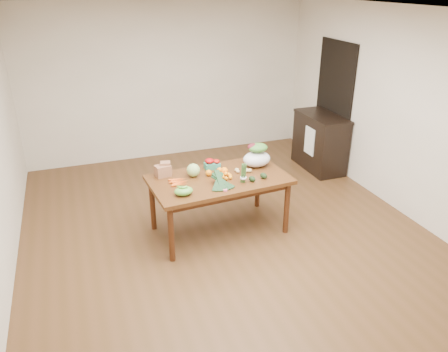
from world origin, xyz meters
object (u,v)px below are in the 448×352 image
object	(u,v)px
kale_bunch	(222,181)
asparagus_bundle	(243,173)
dining_table	(219,205)
mandarin_cluster	(226,175)
salad_bag	(257,156)
cabinet	(320,142)
paper_bag	(163,170)
cabbage	(193,170)

from	to	relation	value
kale_bunch	asparagus_bundle	xyz separation A→B (m)	(0.29, 0.04, 0.05)
dining_table	mandarin_cluster	bearing A→B (deg)	-18.95
salad_bag	mandarin_cluster	bearing A→B (deg)	-158.43
dining_table	mandarin_cluster	size ratio (longest dim) A/B	9.35
cabinet	kale_bunch	size ratio (longest dim) A/B	2.55
cabinet	paper_bag	distance (m)	3.13
cabinet	salad_bag	world-z (taller)	salad_bag
cabbage	asparagus_bundle	size ratio (longest dim) A/B	0.66
mandarin_cluster	salad_bag	bearing A→B (deg)	21.57
dining_table	mandarin_cluster	distance (m)	0.42
kale_bunch	salad_bag	world-z (taller)	salad_bag
kale_bunch	asparagus_bundle	distance (m)	0.30
kale_bunch	asparagus_bundle	size ratio (longest dim) A/B	1.60
dining_table	kale_bunch	size ratio (longest dim) A/B	4.21
cabinet	paper_bag	bearing A→B (deg)	-159.75
dining_table	salad_bag	size ratio (longest dim) A/B	4.61
mandarin_cluster	cabbage	bearing A→B (deg)	154.69
cabbage	asparagus_bundle	distance (m)	0.64
cabbage	asparagus_bundle	bearing A→B (deg)	-36.56
salad_bag	cabinet	bearing A→B (deg)	34.91
salad_bag	cabbage	bearing A→B (deg)	-178.37
paper_bag	salad_bag	size ratio (longest dim) A/B	0.67
kale_bunch	cabbage	bearing A→B (deg)	113.61
asparagus_bundle	paper_bag	bearing A→B (deg)	144.96
asparagus_bundle	salad_bag	world-z (taller)	salad_bag
kale_bunch	asparagus_bundle	bearing A→B (deg)	3.64
kale_bunch	salad_bag	bearing A→B (deg)	30.47
cabinet	dining_table	bearing A→B (deg)	-149.17
cabbage	asparagus_bundle	world-z (taller)	asparagus_bundle
mandarin_cluster	salad_bag	world-z (taller)	salad_bag
paper_bag	mandarin_cluster	xyz separation A→B (m)	(0.72, -0.31, -0.05)
paper_bag	cabbage	size ratio (longest dim) A/B	1.48
cabbage	kale_bunch	size ratio (longest dim) A/B	0.41
cabinet	kale_bunch	distance (m)	2.87
cabbage	salad_bag	size ratio (longest dim) A/B	0.45
cabinet	salad_bag	size ratio (longest dim) A/B	2.79
cabinet	salad_bag	bearing A→B (deg)	-145.09
mandarin_cluster	paper_bag	bearing A→B (deg)	156.85
asparagus_bundle	mandarin_cluster	bearing A→B (deg)	121.10
paper_bag	cabbage	bearing A→B (deg)	-20.83
paper_bag	cabinet	bearing A→B (deg)	20.25
cabinet	cabbage	xyz separation A→B (m)	(-2.56, -1.21, 0.36)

